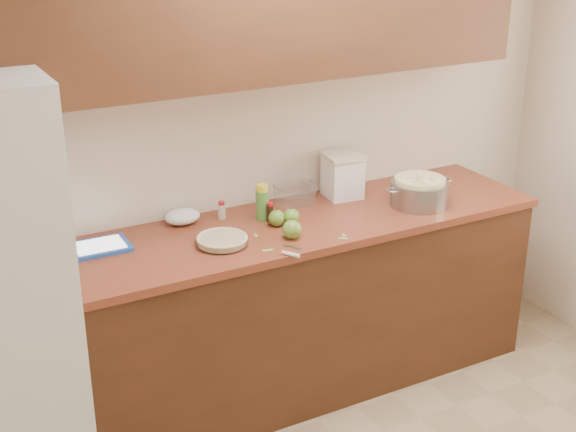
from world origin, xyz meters
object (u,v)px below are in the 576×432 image
pie (222,240)px  flour_canister (343,175)px  colander (419,192)px  tablet (99,247)px

pie → flour_canister: flour_canister is taller
colander → tablet: size_ratio=1.46×
pie → flour_canister: size_ratio=1.04×
pie → tablet: size_ratio=0.91×
pie → flour_canister: 0.86m
pie → colander: (1.09, -0.03, 0.05)m
pie → colander: 1.09m
pie → colander: colander is taller
colander → flour_canister: bearing=133.5°
pie → tablet: pie is taller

